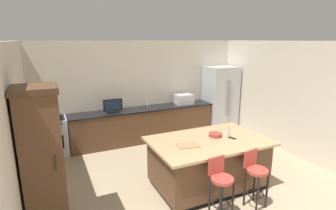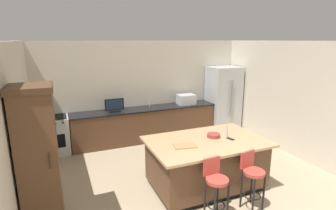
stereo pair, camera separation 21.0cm
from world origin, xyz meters
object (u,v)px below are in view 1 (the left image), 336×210
at_px(fruit_bowl, 215,135).
at_px(cell_phone, 232,138).
at_px(cabinet_tower, 43,160).
at_px(cutting_board, 188,146).
at_px(bar_stool_left, 220,183).
at_px(range_oven, 51,137).
at_px(bar_stool_right, 255,174).
at_px(microwave, 184,99).
at_px(kitchen_island, 208,162).
at_px(refrigerator, 220,99).
at_px(tv_monitor, 113,106).

xyz_separation_m(fruit_bowl, cell_phone, (0.23, -0.20, -0.03)).
distance_m(cabinet_tower, cutting_board, 2.25).
bearing_deg(bar_stool_left, range_oven, 118.00).
xyz_separation_m(bar_stool_right, fruit_bowl, (-0.14, 0.95, 0.38)).
bearing_deg(range_oven, bar_stool_right, -50.37).
distance_m(microwave, cutting_board, 3.13).
xyz_separation_m(kitchen_island, cabinet_tower, (-2.72, -0.10, 0.64)).
bearing_deg(fruit_bowl, cell_phone, -41.00).
bearing_deg(microwave, bar_stool_right, -99.46).
relative_size(refrigerator, bar_stool_left, 1.99).
xyz_separation_m(cabinet_tower, cell_phone, (3.16, -0.01, -0.18)).
height_order(refrigerator, bar_stool_left, refrigerator).
relative_size(range_oven, cell_phone, 6.11).
xyz_separation_m(cabinet_tower, cutting_board, (2.24, 0.01, -0.18)).
bearing_deg(cell_phone, refrigerator, 39.74).
height_order(microwave, cell_phone, microwave).
bearing_deg(range_oven, cutting_board, -52.77).
xyz_separation_m(range_oven, bar_stool_right, (2.94, -3.55, 0.11)).
bearing_deg(fruit_bowl, kitchen_island, -155.55).
bearing_deg(bar_stool_left, cabinet_tower, 157.94).
distance_m(kitchen_island, bar_stool_left, 0.93).
distance_m(refrigerator, tv_monitor, 3.25).
height_order(range_oven, cutting_board, cutting_board).
xyz_separation_m(range_oven, cell_phone, (3.04, -2.80, 0.46)).
xyz_separation_m(cabinet_tower, bar_stool_left, (2.39, -0.75, -0.53)).
height_order(bar_stool_right, cell_phone, bar_stool_right).
bearing_deg(refrigerator, bar_stool_right, -117.18).
height_order(range_oven, microwave, microwave).
height_order(refrigerator, cabinet_tower, cabinet_tower).
xyz_separation_m(cabinet_tower, bar_stool_right, (3.06, -0.76, -0.53)).
bearing_deg(cabinet_tower, tv_monitor, 59.64).
bearing_deg(kitchen_island, bar_stool_right, -68.20).
relative_size(range_oven, cabinet_tower, 0.43).
bearing_deg(cell_phone, cabinet_tower, 161.28).
bearing_deg(cell_phone, microwave, 61.46).
distance_m(range_oven, tv_monitor, 1.60).
xyz_separation_m(range_oven, cabinet_tower, (-0.12, -2.80, 0.64)).
relative_size(kitchen_island, microwave, 4.40).
distance_m(kitchen_island, cutting_board, 0.67).
height_order(refrigerator, range_oven, refrigerator).
height_order(bar_stool_left, fruit_bowl, fruit_bowl).
bearing_deg(kitchen_island, cell_phone, -13.98).
bearing_deg(cell_phone, bar_stool_left, -154.73).
bearing_deg(refrigerator, kitchen_island, -129.03).
bearing_deg(fruit_bowl, range_oven, 137.15).
relative_size(microwave, fruit_bowl, 1.98).
bearing_deg(bar_stool_left, tv_monitor, 98.03).
bearing_deg(bar_stool_right, bar_stool_left, 169.70).
height_order(cabinet_tower, microwave, cabinet_tower).
relative_size(tv_monitor, bar_stool_left, 0.49).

